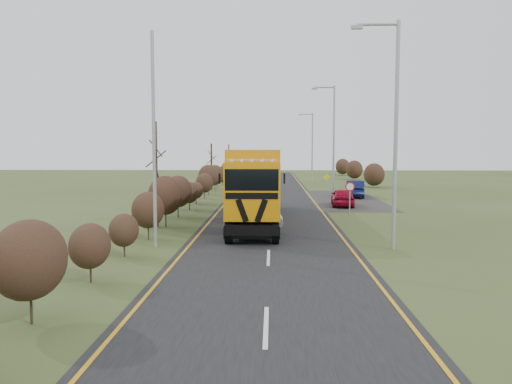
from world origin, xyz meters
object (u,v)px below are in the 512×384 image
object	(u,v)px
lorry	(257,181)
car_blue_sedan	(355,189)
car_red_hatchback	(343,197)
streetlight_near	(393,125)
speed_sign	(350,192)

from	to	relation	value
lorry	car_blue_sedan	bearing A→B (deg)	60.95
car_red_hatchback	car_blue_sedan	bearing A→B (deg)	-101.76
lorry	streetlight_near	size ratio (longest dim) A/B	1.59
streetlight_near	speed_sign	distance (m)	11.98
car_blue_sedan	speed_sign	size ratio (longest dim) A/B	2.06
car_red_hatchback	speed_sign	distance (m)	5.63
car_red_hatchback	streetlight_near	size ratio (longest dim) A/B	0.43
streetlight_near	car_blue_sedan	bearing A→B (deg)	84.22
lorry	car_red_hatchback	xyz separation A→B (m)	(6.49, 8.47, -1.80)
streetlight_near	speed_sign	bearing A→B (deg)	90.37
car_red_hatchback	streetlight_near	distance (m)	17.53
lorry	streetlight_near	xyz separation A→B (m)	(6.25, -8.38, 3.03)
lorry	car_red_hatchback	world-z (taller)	lorry
car_blue_sedan	speed_sign	world-z (taller)	speed_sign
speed_sign	car_red_hatchback	bearing A→B (deg)	86.76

